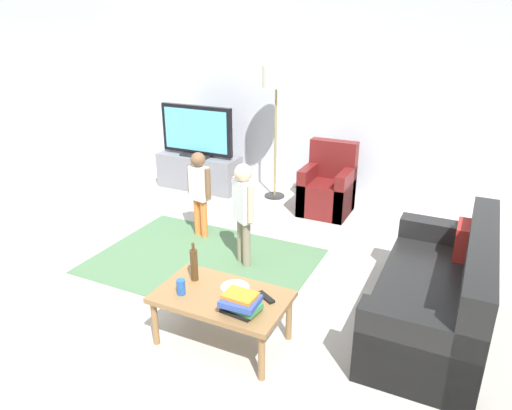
{
  "coord_description": "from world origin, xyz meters",
  "views": [
    {
      "loc": [
        1.85,
        -3.26,
        2.38
      ],
      "look_at": [
        0.0,
        0.6,
        0.65
      ],
      "focal_mm": 33.32,
      "sensor_mm": 36.0,
      "label": 1
    }
  ],
  "objects_px": {
    "child_near_tv": "(199,187)",
    "tv_remote": "(266,297)",
    "armchair": "(328,189)",
    "child_center": "(243,206)",
    "floor_lamp": "(276,84)",
    "bottle": "(194,264)",
    "soda_can": "(181,287)",
    "plate": "(235,288)",
    "coffee_table": "(222,300)",
    "tv_stand": "(199,172)",
    "tv": "(197,131)",
    "couch": "(442,297)",
    "book_stack": "(241,303)"
  },
  "relations": [
    {
      "from": "book_stack",
      "to": "bottle",
      "type": "bearing_deg",
      "value": 157.24
    },
    {
      "from": "tv_remote",
      "to": "soda_can",
      "type": "bearing_deg",
      "value": -129.23
    },
    {
      "from": "tv_stand",
      "to": "child_near_tv",
      "type": "xyz_separation_m",
      "value": [
        0.87,
        -1.37,
        0.35
      ]
    },
    {
      "from": "tv_stand",
      "to": "book_stack",
      "type": "xyz_separation_m",
      "value": [
        2.26,
        -3.04,
        0.24
      ]
    },
    {
      "from": "bottle",
      "to": "couch",
      "type": "bearing_deg",
      "value": 24.06
    },
    {
      "from": "armchair",
      "to": "child_center",
      "type": "height_order",
      "value": "child_center"
    },
    {
      "from": "tv_stand",
      "to": "tv_remote",
      "type": "xyz_separation_m",
      "value": [
        2.35,
        -2.82,
        0.19
      ]
    },
    {
      "from": "tv",
      "to": "bottle",
      "type": "xyz_separation_m",
      "value": [
        1.73,
        -2.8,
        -0.29
      ]
    },
    {
      "from": "couch",
      "to": "bottle",
      "type": "xyz_separation_m",
      "value": [
        -1.79,
        -0.8,
        0.27
      ]
    },
    {
      "from": "tv",
      "to": "couch",
      "type": "height_order",
      "value": "tv"
    },
    {
      "from": "tv",
      "to": "plate",
      "type": "relative_size",
      "value": 5.0
    },
    {
      "from": "bottle",
      "to": "tv_remote",
      "type": "xyz_separation_m",
      "value": [
        0.62,
        0.0,
        -0.13
      ]
    },
    {
      "from": "floor_lamp",
      "to": "soda_can",
      "type": "height_order",
      "value": "floor_lamp"
    },
    {
      "from": "child_center",
      "to": "tv_remote",
      "type": "distance_m",
      "value": 1.32
    },
    {
      "from": "child_near_tv",
      "to": "bottle",
      "type": "xyz_separation_m",
      "value": [
        0.86,
        -1.45,
        -0.04
      ]
    },
    {
      "from": "child_near_tv",
      "to": "tv_remote",
      "type": "xyz_separation_m",
      "value": [
        1.48,
        -1.45,
        -0.17
      ]
    },
    {
      "from": "tv",
      "to": "plate",
      "type": "height_order",
      "value": "tv"
    },
    {
      "from": "armchair",
      "to": "tv_remote",
      "type": "xyz_separation_m",
      "value": [
        0.4,
        -2.78,
        0.13
      ]
    },
    {
      "from": "child_near_tv",
      "to": "bottle",
      "type": "distance_m",
      "value": 1.68
    },
    {
      "from": "armchair",
      "to": "soda_can",
      "type": "height_order",
      "value": "armchair"
    },
    {
      "from": "couch",
      "to": "tv_remote",
      "type": "height_order",
      "value": "couch"
    },
    {
      "from": "child_center",
      "to": "soda_can",
      "type": "relative_size",
      "value": 8.86
    },
    {
      "from": "floor_lamp",
      "to": "bottle",
      "type": "height_order",
      "value": "floor_lamp"
    },
    {
      "from": "couch",
      "to": "bottle",
      "type": "distance_m",
      "value": 1.98
    },
    {
      "from": "tv_remote",
      "to": "floor_lamp",
      "type": "bearing_deg",
      "value": 142.97
    },
    {
      "from": "book_stack",
      "to": "floor_lamp",
      "type": "bearing_deg",
      "value": 109.47
    },
    {
      "from": "couch",
      "to": "child_center",
      "type": "relative_size",
      "value": 1.69
    },
    {
      "from": "soda_can",
      "to": "child_near_tv",
      "type": "bearing_deg",
      "value": 117.69
    },
    {
      "from": "child_center",
      "to": "book_stack",
      "type": "relative_size",
      "value": 3.77
    },
    {
      "from": "tv",
      "to": "floor_lamp",
      "type": "height_order",
      "value": "floor_lamp"
    },
    {
      "from": "armchair",
      "to": "child_center",
      "type": "relative_size",
      "value": 0.85
    },
    {
      "from": "armchair",
      "to": "coffee_table",
      "type": "height_order",
      "value": "armchair"
    },
    {
      "from": "coffee_table",
      "to": "soda_can",
      "type": "xyz_separation_m",
      "value": [
        -0.28,
        -0.12,
        0.11
      ]
    },
    {
      "from": "tv_stand",
      "to": "soda_can",
      "type": "distance_m",
      "value": 3.52
    },
    {
      "from": "soda_can",
      "to": "child_center",
      "type": "bearing_deg",
      "value": 95.98
    },
    {
      "from": "soda_can",
      "to": "plate",
      "type": "bearing_deg",
      "value": 36.0
    },
    {
      "from": "floor_lamp",
      "to": "child_near_tv",
      "type": "xyz_separation_m",
      "value": [
        -0.25,
        -1.52,
        -0.95
      ]
    },
    {
      "from": "soda_can",
      "to": "plate",
      "type": "relative_size",
      "value": 0.55
    },
    {
      "from": "child_center",
      "to": "coffee_table",
      "type": "distance_m",
      "value": 1.28
    },
    {
      "from": "tv_stand",
      "to": "soda_can",
      "type": "relative_size",
      "value": 10.0
    },
    {
      "from": "tv",
      "to": "child_near_tv",
      "type": "distance_m",
      "value": 1.63
    },
    {
      "from": "couch",
      "to": "child_center",
      "type": "xyz_separation_m",
      "value": [
        -1.91,
        0.28,
        0.35
      ]
    },
    {
      "from": "plate",
      "to": "coffee_table",
      "type": "bearing_deg",
      "value": -112.73
    },
    {
      "from": "armchair",
      "to": "coffee_table",
      "type": "distance_m",
      "value": 2.88
    },
    {
      "from": "couch",
      "to": "plate",
      "type": "xyz_separation_m",
      "value": [
        -1.44,
        -0.78,
        0.14
      ]
    },
    {
      "from": "child_center",
      "to": "child_near_tv",
      "type": "bearing_deg",
      "value": 153.4
    },
    {
      "from": "bottle",
      "to": "soda_can",
      "type": "distance_m",
      "value": 0.23
    },
    {
      "from": "tv_stand",
      "to": "floor_lamp",
      "type": "height_order",
      "value": "floor_lamp"
    },
    {
      "from": "book_stack",
      "to": "child_center",
      "type": "bearing_deg",
      "value": 116.35
    },
    {
      "from": "child_center",
      "to": "bottle",
      "type": "distance_m",
      "value": 1.09
    }
  ]
}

